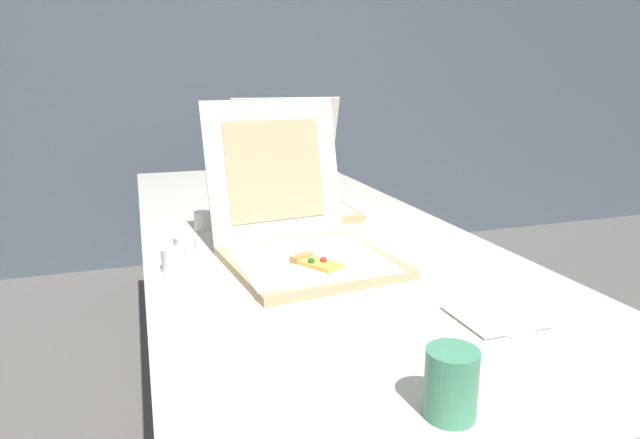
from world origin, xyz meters
TOP-DOWN VIEW (x-y plane):
  - wall_back at (0.00, 2.67)m, footprint 10.00×0.10m
  - table at (0.00, 0.64)m, footprint 0.94×2.32m
  - pizza_box_front at (-0.08, 0.30)m, footprint 0.44×0.52m
  - pizza_box_middle at (0.03, 0.82)m, footprint 0.39×0.39m
  - cup_white_mid at (-0.29, 0.68)m, footprint 0.06×0.06m
  - cup_white_near_left at (-0.40, 0.33)m, footprint 0.06×0.06m
  - cup_white_near_center at (-0.37, 0.42)m, footprint 0.06×0.06m
  - cup_white_far at (-0.18, 1.03)m, footprint 0.06×0.06m
  - cup_printed_front at (-0.08, -0.40)m, footprint 0.07×0.07m
  - napkin_pile at (0.18, -0.16)m, footprint 0.16×0.16m

SIDE VIEW (x-z plane):
  - table at x=0.00m, z-range 0.33..1.08m
  - napkin_pile at x=0.18m, z-range 0.75..0.75m
  - cup_white_mid at x=-0.29m, z-range 0.75..0.80m
  - cup_white_near_left at x=-0.40m, z-range 0.75..0.80m
  - cup_white_near_center at x=-0.37m, z-range 0.75..0.80m
  - cup_white_far at x=-0.18m, z-range 0.75..0.80m
  - cup_printed_front at x=-0.08m, z-range 0.75..0.85m
  - pizza_box_middle at x=0.03m, z-range 0.61..1.00m
  - pizza_box_front at x=-0.08m, z-range 0.60..1.00m
  - wall_back at x=0.00m, z-range 0.00..2.60m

